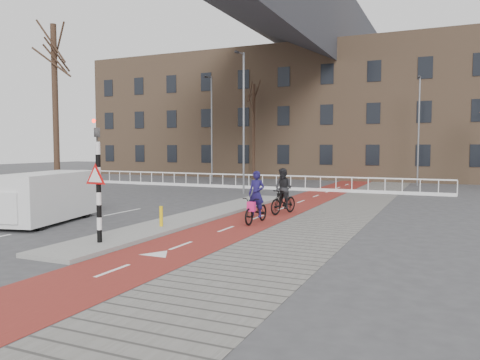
% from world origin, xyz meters
% --- Properties ---
extents(ground, '(120.00, 120.00, 0.00)m').
position_xyz_m(ground, '(0.00, 0.00, 0.00)').
color(ground, '#38383A').
rests_on(ground, ground).
extents(bike_lane, '(2.50, 60.00, 0.01)m').
position_xyz_m(bike_lane, '(1.50, 10.00, 0.01)').
color(bike_lane, maroon).
rests_on(bike_lane, ground).
extents(sidewalk, '(3.00, 60.00, 0.01)m').
position_xyz_m(sidewalk, '(4.30, 10.00, 0.01)').
color(sidewalk, slate).
rests_on(sidewalk, ground).
extents(curb_island, '(1.80, 16.00, 0.12)m').
position_xyz_m(curb_island, '(-0.70, 4.00, 0.06)').
color(curb_island, gray).
rests_on(curb_island, ground).
extents(traffic_signal, '(0.80, 0.80, 3.68)m').
position_xyz_m(traffic_signal, '(-0.60, -2.02, 1.99)').
color(traffic_signal, black).
rests_on(traffic_signal, curb_island).
extents(bollard, '(0.12, 0.12, 0.70)m').
position_xyz_m(bollard, '(-0.51, 1.01, 0.47)').
color(bollard, '#E2B60C').
rests_on(bollard, curb_island).
extents(cyclist_near, '(0.72, 1.90, 1.96)m').
position_xyz_m(cyclist_near, '(1.99, 3.59, 0.67)').
color(cyclist_near, black).
rests_on(cyclist_near, bike_lane).
extents(cyclist_far, '(0.98, 1.88, 1.94)m').
position_xyz_m(cyclist_far, '(2.12, 6.32, 0.81)').
color(cyclist_far, black).
rests_on(cyclist_far, bike_lane).
extents(van, '(2.67, 4.66, 1.88)m').
position_xyz_m(van, '(-5.30, 0.51, 0.99)').
color(van, silver).
rests_on(van, ground).
extents(railing, '(28.00, 0.10, 0.99)m').
position_xyz_m(railing, '(-5.00, 17.00, 0.31)').
color(railing, silver).
rests_on(railing, ground).
extents(townhouse_row, '(46.00, 10.00, 15.90)m').
position_xyz_m(townhouse_row, '(-3.00, 32.00, 7.81)').
color(townhouse_row, '#7F6047').
rests_on(townhouse_row, ground).
extents(tree_left, '(0.32, 0.32, 9.42)m').
position_xyz_m(tree_left, '(-11.03, 6.72, 4.71)').
color(tree_left, black).
rests_on(tree_left, ground).
extents(tree_mid, '(0.27, 0.27, 8.34)m').
position_xyz_m(tree_mid, '(-7.27, 25.75, 4.17)').
color(tree_mid, black).
rests_on(tree_mid, ground).
extents(streetlight_near, '(0.12, 0.12, 8.55)m').
position_xyz_m(streetlight_near, '(-3.00, 13.80, 4.27)').
color(streetlight_near, slate).
rests_on(streetlight_near, ground).
extents(streetlight_left, '(0.12, 0.12, 8.51)m').
position_xyz_m(streetlight_left, '(-9.15, 21.39, 4.26)').
color(streetlight_left, slate).
rests_on(streetlight_left, ground).
extents(streetlight_right, '(0.12, 0.12, 7.97)m').
position_xyz_m(streetlight_right, '(6.42, 24.29, 3.98)').
color(streetlight_right, slate).
rests_on(streetlight_right, ground).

